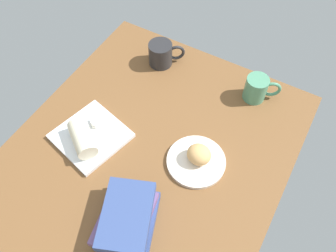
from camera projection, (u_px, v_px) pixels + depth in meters
dining_table at (145, 159)px, 119.61cm from camera, size 110.00×90.00×4.00cm
round_plate at (196, 161)px, 116.12cm from camera, size 19.66×19.66×1.40cm
scone_pastry at (199, 154)px, 113.29cm from camera, size 7.72×8.32×6.12cm
square_plate at (91, 136)px, 121.70cm from camera, size 26.65×26.65×1.60cm
sauce_cup at (97, 122)px, 122.58cm from camera, size 4.44×4.44×2.32cm
breakfast_wrap at (83, 138)px, 116.18cm from camera, size 13.21×14.76×6.78cm
book_stack at (127, 218)px, 101.49cm from camera, size 24.71×21.08×8.64cm
coffee_mug at (257, 88)px, 128.46cm from camera, size 8.69×12.77×9.82cm
second_mug at (161, 54)px, 138.75cm from camera, size 10.98×12.97×9.68cm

